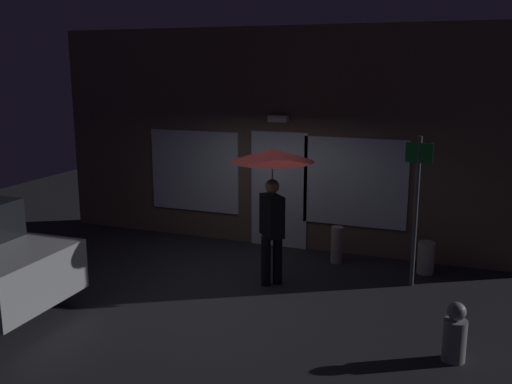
{
  "coord_description": "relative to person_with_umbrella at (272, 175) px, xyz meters",
  "views": [
    {
      "loc": [
        3.37,
        -7.85,
        3.4
      ],
      "look_at": [
        0.27,
        0.27,
        1.48
      ],
      "focal_mm": 40.3,
      "sensor_mm": 36.0,
      "label": 1
    }
  ],
  "objects": [
    {
      "name": "person_with_umbrella",
      "position": [
        0.0,
        0.0,
        0.0
      ],
      "size": [
        1.28,
        1.28,
        2.17
      ],
      "rotation": [
        0.0,
        0.0,
        2.32
      ],
      "color": "black",
      "rests_on": "ground"
    },
    {
      "name": "fire_hydrant",
      "position": [
        2.8,
        -1.52,
        -1.43
      ],
      "size": [
        0.27,
        0.27,
        0.73
      ],
      "color": "gray",
      "rests_on": "ground"
    },
    {
      "name": "building_facade",
      "position": [
        -0.53,
        2.08,
        0.27
      ],
      "size": [
        9.25,
        0.48,
        4.1
      ],
      "color": "brown",
      "rests_on": "ground"
    },
    {
      "name": "sidewalk_bollard_2",
      "position": [
        2.23,
        1.38,
        -1.49
      ],
      "size": [
        0.28,
        0.28,
        0.54
      ],
      "primitive_type": "cylinder",
      "color": "#B2A899",
      "rests_on": "ground"
    },
    {
      "name": "ground_plane",
      "position": [
        -0.53,
        -0.27,
        -1.76
      ],
      "size": [
        18.0,
        18.0,
        0.0
      ],
      "primitive_type": "plane",
      "color": "#26262B"
    },
    {
      "name": "street_sign_post",
      "position": [
        2.08,
        0.74,
        -0.42
      ],
      "size": [
        0.4,
        0.07,
        2.37
      ],
      "color": "#595B60",
      "rests_on": "ground"
    },
    {
      "name": "sidewalk_bollard",
      "position": [
        0.73,
        1.37,
        -1.43
      ],
      "size": [
        0.21,
        0.21,
        0.65
      ],
      "primitive_type": "cylinder",
      "color": "#B2A899",
      "rests_on": "ground"
    }
  ]
}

